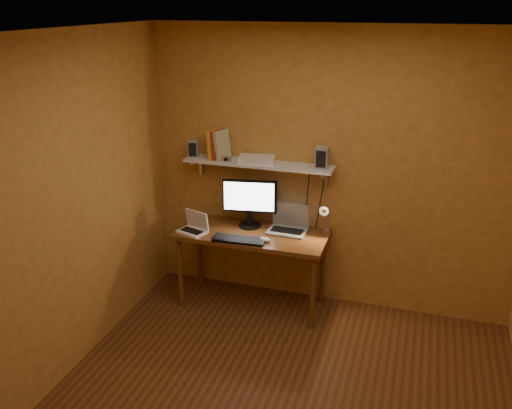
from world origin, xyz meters
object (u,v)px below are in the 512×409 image
(router, at_px, (257,159))
(desk_lamp, at_px, (326,215))
(wall_shelf, at_px, (258,164))
(shelf_camera, at_px, (227,159))
(monitor, at_px, (250,201))
(speaker_left, at_px, (193,148))
(laptop, at_px, (289,224))
(mouse, at_px, (265,239))
(netbook, at_px, (194,226))
(keyboard, at_px, (239,240))
(speaker_right, at_px, (322,158))
(desk, at_px, (252,241))

(router, bearing_deg, desk_lamp, -5.82)
(wall_shelf, distance_m, shelf_camera, 0.29)
(monitor, distance_m, speaker_left, 0.73)
(monitor, height_order, speaker_left, speaker_left)
(laptop, bearing_deg, mouse, -113.11)
(netbook, height_order, desk_lamp, desk_lamp)
(laptop, height_order, keyboard, laptop)
(monitor, distance_m, speaker_right, 0.80)
(desk, bearing_deg, desk_lamp, 10.81)
(desk_lamp, bearing_deg, shelf_camera, -179.35)
(wall_shelf, bearing_deg, netbook, -147.04)
(keyboard, distance_m, mouse, 0.23)
(desk, xyz_separation_m, speaker_right, (0.59, 0.19, 0.81))
(desk, bearing_deg, shelf_camera, 157.45)
(netbook, bearing_deg, mouse, 17.16)
(desk, bearing_deg, netbook, -164.68)
(speaker_right, bearing_deg, keyboard, -147.72)
(monitor, distance_m, laptop, 0.42)
(monitor, xyz_separation_m, shelf_camera, (-0.21, -0.02, 0.39))
(keyboard, bearing_deg, speaker_left, 142.49)
(mouse, bearing_deg, desk_lamp, 35.28)
(netbook, relative_size, shelf_camera, 3.13)
(monitor, relative_size, keyboard, 1.08)
(netbook, distance_m, shelf_camera, 0.69)
(laptop, relative_size, netbook, 1.19)
(keyboard, xyz_separation_m, mouse, (0.23, 0.06, 0.01))
(laptop, relative_size, mouse, 3.43)
(wall_shelf, xyz_separation_m, speaker_left, (-0.64, -0.01, 0.10))
(mouse, distance_m, router, 0.75)
(netbook, bearing_deg, monitor, 49.85)
(speaker_left, height_order, router, speaker_left)
(keyboard, relative_size, router, 1.43)
(monitor, height_order, laptop, monitor)
(shelf_camera, bearing_deg, desk_lamp, 0.65)
(laptop, relative_size, keyboard, 0.76)
(desk_lamp, relative_size, speaker_left, 2.25)
(monitor, bearing_deg, router, 37.60)
(monitor, relative_size, speaker_right, 2.65)
(netbook, distance_m, speaker_right, 1.34)
(wall_shelf, distance_m, netbook, 0.83)
(monitor, relative_size, speaker_left, 3.05)
(speaker_right, xyz_separation_m, shelf_camera, (-0.87, -0.08, -0.07))
(speaker_left, relative_size, shelf_camera, 1.72)
(mouse, bearing_deg, speaker_left, 163.28)
(laptop, bearing_deg, shelf_camera, -174.71)
(keyboard, bearing_deg, mouse, 11.58)
(wall_shelf, relative_size, shelf_camera, 14.47)
(desk, height_order, netbook, netbook)
(desk, height_order, mouse, mouse)
(router, bearing_deg, shelf_camera, -163.20)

